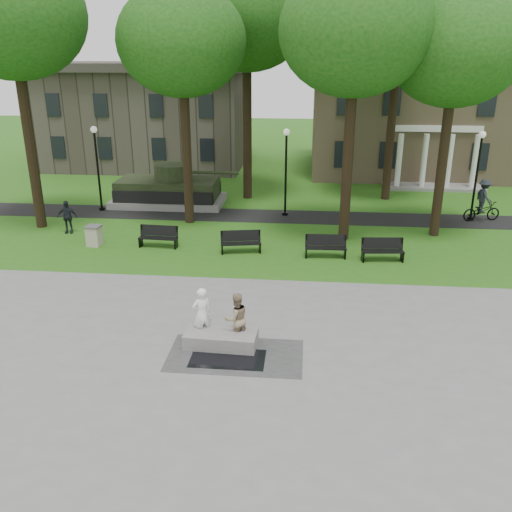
{
  "coord_description": "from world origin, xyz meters",
  "views": [
    {
      "loc": [
        1.67,
        -16.71,
        8.44
      ],
      "look_at": [
        -0.13,
        1.97,
        1.4
      ],
      "focal_mm": 38.0,
      "sensor_mm": 36.0,
      "label": 1
    }
  ],
  "objects": [
    {
      "name": "tree_4",
      "position": [
        -2.0,
        16.0,
        10.39
      ],
      "size": [
        7.2,
        7.2,
        13.5
      ],
      "color": "black",
      "rests_on": "ground"
    },
    {
      "name": "tree_2",
      "position": [
        3.5,
        8.5,
        9.32
      ],
      "size": [
        6.6,
        6.6,
        12.16
      ],
      "color": "black",
      "rests_on": "ground"
    },
    {
      "name": "lamp_left",
      "position": [
        -10.0,
        12.3,
        2.79
      ],
      "size": [
        0.36,
        0.36,
        4.73
      ],
      "color": "black",
      "rests_on": "ground"
    },
    {
      "name": "tree_0",
      "position": [
        -12.0,
        9.0,
        10.03
      ],
      "size": [
        6.8,
        6.8,
        12.97
      ],
      "color": "black",
      "rests_on": "ground"
    },
    {
      "name": "park_bench_0",
      "position": [
        -5.1,
        6.5,
        0.52
      ],
      "size": [
        1.82,
        0.62,
        1.0
      ],
      "rotation": [
        0.0,
        0.0,
        -0.06
      ],
      "color": "black",
      "rests_on": "ground"
    },
    {
      "name": "tree_3",
      "position": [
        8.0,
        9.5,
        8.6
      ],
      "size": [
        6.0,
        6.0,
        11.19
      ],
      "color": "black",
      "rests_on": "ground"
    },
    {
      "name": "tree_5",
      "position": [
        6.5,
        16.5,
        9.67
      ],
      "size": [
        6.4,
        6.4,
        12.44
      ],
      "color": "black",
      "rests_on": "ground"
    },
    {
      "name": "friend_watching",
      "position": [
        -0.35,
        -2.01,
        0.84
      ],
      "size": [
        1.01,
        0.95,
        1.64
      ],
      "primitive_type": "imported",
      "rotation": [
        0.0,
        0.0,
        3.7
      ],
      "color": "#9A8363",
      "rests_on": "plaza"
    },
    {
      "name": "park_bench_1",
      "position": [
        -1.19,
        6.11,
        0.52
      ],
      "size": [
        1.85,
        0.86,
        1.0
      ],
      "rotation": [
        0.0,
        0.0,
        0.19
      ],
      "color": "black",
      "rests_on": "ground"
    },
    {
      "name": "tank_monument",
      "position": [
        -6.46,
        14.0,
        0.86
      ],
      "size": [
        7.45,
        3.4,
        2.4
      ],
      "color": "gray",
      "rests_on": "ground"
    },
    {
      "name": "park_bench_3",
      "position": [
        5.01,
        5.66,
        0.52
      ],
      "size": [
        1.83,
        0.69,
        1.0
      ],
      "rotation": [
        0.0,
        0.0,
        0.1
      ],
      "color": "black",
      "rests_on": "ground"
    },
    {
      "name": "skateboard",
      "position": [
        -1.72,
        -1.98,
        0.06
      ],
      "size": [
        0.8,
        0.47,
        0.07
      ],
      "primitive_type": "cube",
      "rotation": [
        0.0,
        0.0,
        0.37
      ],
      "color": "brown",
      "rests_on": "plaza"
    },
    {
      "name": "trash_bin",
      "position": [
        -8.13,
        6.38,
        0.49
      ],
      "size": [
        0.72,
        0.72,
        0.96
      ],
      "rotation": [
        0.0,
        0.0,
        -0.09
      ],
      "color": "#BEB39C",
      "rests_on": "ground"
    },
    {
      "name": "cyclist",
      "position": [
        11.0,
        12.23,
        0.92
      ],
      "size": [
        2.18,
        1.3,
        2.26
      ],
      "rotation": [
        0.0,
        0.0,
        1.83
      ],
      "color": "black",
      "rests_on": "ground"
    },
    {
      "name": "lamp_right",
      "position": [
        10.5,
        12.3,
        2.79
      ],
      "size": [
        0.36,
        0.36,
        4.73
      ],
      "color": "black",
      "rests_on": "ground"
    },
    {
      "name": "ground",
      "position": [
        0.0,
        0.0,
        0.0
      ],
      "size": [
        120.0,
        120.0,
        0.0
      ],
      "primitive_type": "plane",
      "color": "#2C5A15",
      "rests_on": "ground"
    },
    {
      "name": "puddle",
      "position": [
        -0.49,
        -3.01,
        0.02
      ],
      "size": [
        2.2,
        1.2,
        0.0
      ],
      "primitive_type": "cube",
      "color": "black",
      "rests_on": "plaza"
    },
    {
      "name": "building_right",
      "position": [
        10.0,
        26.0,
        4.34
      ],
      "size": [
        17.0,
        12.0,
        8.6
      ],
      "color": "#9E8460",
      "rests_on": "ground"
    },
    {
      "name": "concrete_block",
      "position": [
        -0.8,
        -2.25,
        0.24
      ],
      "size": [
        2.24,
        1.1,
        0.45
      ],
      "primitive_type": "cube",
      "rotation": [
        0.0,
        0.0,
        -0.04
      ],
      "color": "gray",
      "rests_on": "plaza"
    },
    {
      "name": "plaza",
      "position": [
        0.0,
        -5.0,
        0.01
      ],
      "size": [
        22.0,
        16.0,
        0.02
      ],
      "primitive_type": "cube",
      "color": "gray",
      "rests_on": "ground"
    },
    {
      "name": "footpath",
      "position": [
        0.0,
        12.0,
        0.01
      ],
      "size": [
        44.0,
        2.6,
        0.01
      ],
      "primitive_type": "cube",
      "color": "black",
      "rests_on": "ground"
    },
    {
      "name": "building_left",
      "position": [
        -11.0,
        26.5,
        3.6
      ],
      "size": [
        15.0,
        10.0,
        7.2
      ],
      "primitive_type": "cube",
      "color": "#4C443D",
      "rests_on": "ground"
    },
    {
      "name": "park_bench_2",
      "position": [
        2.57,
        5.87,
        0.52
      ],
      "size": [
        1.81,
        0.57,
        1.0
      ],
      "rotation": [
        0.0,
        0.0,
        0.03
      ],
      "color": "black",
      "rests_on": "ground"
    },
    {
      "name": "skateboarder",
      "position": [
        -1.44,
        -1.9,
        0.88
      ],
      "size": [
        0.75,
        0.7,
        1.73
      ],
      "primitive_type": "imported",
      "rotation": [
        0.0,
        0.0,
        3.74
      ],
      "color": "white",
      "rests_on": "plaza"
    },
    {
      "name": "tree_1",
      "position": [
        -4.5,
        10.5,
        8.95
      ],
      "size": [
        6.2,
        6.2,
        11.63
      ],
      "color": "black",
      "rests_on": "ground"
    },
    {
      "name": "lamp_mid",
      "position": [
        0.5,
        12.3,
        2.79
      ],
      "size": [
        0.36,
        0.36,
        4.73
      ],
      "color": "black",
      "rests_on": "ground"
    },
    {
      "name": "pedestrian_walker",
      "position": [
        -10.14,
        8.1,
        0.83
      ],
      "size": [
        1.02,
        0.54,
        1.66
      ],
      "primitive_type": "imported",
      "rotation": [
        0.0,
        0.0,
        0.14
      ],
      "color": "black",
      "rests_on": "ground"
    }
  ]
}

